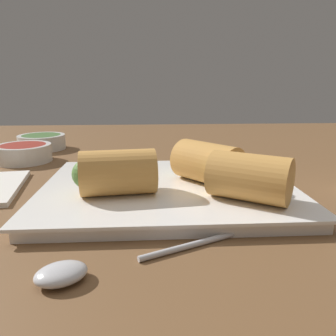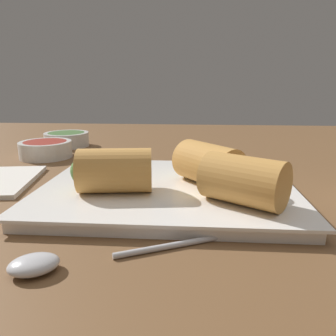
{
  "view_description": "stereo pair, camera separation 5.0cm",
  "coord_description": "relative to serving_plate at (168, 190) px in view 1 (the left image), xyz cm",
  "views": [
    {
      "loc": [
        -4.37,
        -34.06,
        15.07
      ],
      "look_at": [
        -2.1,
        2.56,
        5.41
      ],
      "focal_mm": 35.0,
      "sensor_mm": 36.0,
      "label": 1
    },
    {
      "loc": [
        0.63,
        -34.03,
        15.07
      ],
      "look_at": [
        -2.1,
        2.56,
        5.41
      ],
      "focal_mm": 35.0,
      "sensor_mm": 36.0,
      "label": 2
    }
  ],
  "objects": [
    {
      "name": "roll_back_left",
      "position": [
        7.39,
        -5.71,
        3.12
      ],
      "size": [
        9.14,
        8.29,
        4.76
      ],
      "color": "#D19347",
      "rests_on": "serving_plate"
    },
    {
      "name": "spoon",
      "position": [
        -6.28,
        -15.91,
        -0.22
      ],
      "size": [
        17.44,
        9.14,
        1.22
      ],
      "color": "silver",
      "rests_on": "table_surface"
    },
    {
      "name": "dipping_bowl_far",
      "position": [
        -23.44,
        29.31,
        0.81
      ],
      "size": [
        9.05,
        9.05,
        2.88
      ],
      "color": "silver",
      "rests_on": "table_surface"
    },
    {
      "name": "roll_front_left",
      "position": [
        -5.9,
        -3.34,
        3.12
      ],
      "size": [
        8.88,
        5.7,
        4.76
      ],
      "color": "#D19347",
      "rests_on": "serving_plate"
    },
    {
      "name": "roll_front_right",
      "position": [
        4.37,
        0.62,
        3.12
      ],
      "size": [
        8.63,
        9.06,
        4.76
      ],
      "color": "#D19347",
      "rests_on": "serving_plate"
    },
    {
      "name": "serving_plate",
      "position": [
        0.0,
        0.0,
        0.0
      ],
      "size": [
        28.87,
        23.23,
        1.5
      ],
      "color": "white",
      "rests_on": "table_surface"
    },
    {
      "name": "dipping_bowl_near",
      "position": [
        -23.25,
        18.77,
        0.81
      ],
      "size": [
        9.05,
        9.05,
        2.88
      ],
      "color": "silver",
      "rests_on": "table_surface"
    },
    {
      "name": "table_surface",
      "position": [
        2.1,
        -2.56,
        -1.76
      ],
      "size": [
        180.0,
        140.0,
        2.0
      ],
      "color": "brown",
      "rests_on": "ground"
    }
  ]
}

